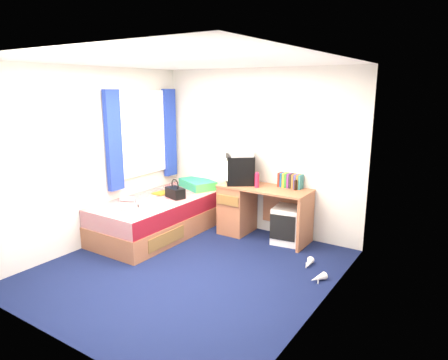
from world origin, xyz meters
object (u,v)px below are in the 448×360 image
Objects in this scene: bed at (159,217)px; water_bottle at (128,199)px; aerosol_can at (256,181)px; remote_control at (141,204)px; towel at (153,204)px; magazine at (163,193)px; desk at (248,207)px; vcr at (240,152)px; picture_frame at (297,185)px; crt_tv at (240,169)px; white_heels at (313,270)px; storage_cube at (289,225)px; pink_water_bottle at (257,181)px; colour_swatch_fan at (124,208)px; pillow at (198,184)px; handbag at (175,192)px.

water_bottle is (-0.26, -0.35, 0.31)m from bed.
remote_control is at bearing -137.75° from aerosol_can.
towel is (-0.96, -1.08, -0.24)m from aerosol_can.
desk is at bearing 20.79° from magazine.
vcr is 3.22× the size of picture_frame.
magazine is (-1.94, -0.58, -0.27)m from picture_frame.
crt_tv is 1.26m from magazine.
water_bottle reaches higher than bed.
picture_frame is 0.46× the size of towel.
aerosol_can is 1.64m from remote_control.
vcr is at bearing 23.47° from magazine.
crt_tv is 1.05× the size of white_heels.
water_bottle is 0.29m from remote_control.
desk is 9.29× the size of picture_frame.
storage_cube is 1.25m from vcr.
pink_water_bottle is (-0.52, -0.19, 0.03)m from picture_frame.
bed is 0.67m from colour_swatch_fan.
aerosol_can is 1.58m from white_heels.
bed is 0.47m from remote_control.
bed is 1.38m from crt_tv.
pillow reaches higher than towel.
colour_swatch_fan is at bearing -138.14° from picture_frame.
towel is 0.24m from remote_control.
handbag reaches higher than desk.
aerosol_can is (0.13, -0.02, 0.42)m from desk.
desk is 1.09m from handbag.
bed is 0.41m from magazine.
storage_cube is at bearing 54.29° from crt_tv.
crt_tv reaches higher than water_bottle.
bed is 2.06m from picture_frame.
magazine is (-1.09, -0.47, -0.41)m from crt_tv.
pink_water_bottle is 1.22m from handbag.
vcr is at bearing -6.00° from pillow.
colour_swatch_fan is (-0.05, -0.61, 0.28)m from bed.
pink_water_bottle reaches higher than towel.
bed is at bearing -151.27° from picture_frame.
crt_tv is at bearing 172.47° from storage_cube.
pillow is 2.16× the size of magazine.
bed is 3.52× the size of crt_tv.
pillow is 2.75× the size of colour_swatch_fan.
desk is at bearing -5.34° from pillow.
remote_control is 2.46m from white_heels.
aerosol_can reaches higher than colour_swatch_fan.
colour_swatch_fan is at bearing -130.12° from desk.
desk is 2.39× the size of white_heels.
pink_water_bottle reaches higher than desk.
pillow is at bearing 84.38° from colour_swatch_fan.
desk is at bearing 34.09° from bed.
aerosol_can reaches higher than picture_frame.
picture_frame is at bearing 125.78° from white_heels.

